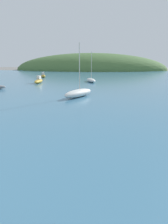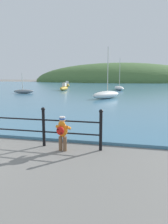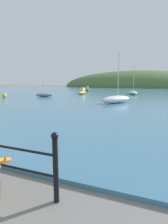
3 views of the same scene
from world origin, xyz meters
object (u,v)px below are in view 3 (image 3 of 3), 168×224
(boat_nearest_quay, at_px, (44,95))
(boat_red_dinghy, at_px, (82,92))
(boat_white_sailboat, at_px, (88,89))
(mooring_buoy, at_px, (4,95))
(boat_blue_hull, at_px, (116,99))
(boat_far_right, at_px, (133,93))

(boat_nearest_quay, height_order, boat_red_dinghy, boat_nearest_quay)
(boat_white_sailboat, distance_m, mooring_buoy, 18.54)
(boat_nearest_quay, xyz_separation_m, boat_white_sailboat, (0.36, 15.23, 0.09))
(boat_red_dinghy, distance_m, boat_blue_hull, 12.01)
(boat_nearest_quay, bearing_deg, boat_red_dinghy, 65.33)
(boat_nearest_quay, height_order, mooring_buoy, boat_nearest_quay)
(boat_white_sailboat, bearing_deg, mooring_buoy, -103.19)
(boat_blue_hull, bearing_deg, boat_red_dinghy, 126.85)
(boat_white_sailboat, bearing_deg, boat_far_right, -34.77)
(boat_far_right, height_order, mooring_buoy, boat_far_right)
(boat_red_dinghy, bearing_deg, boat_white_sailboat, 105.21)
(boat_nearest_quay, bearing_deg, boat_far_right, 39.06)
(mooring_buoy, bearing_deg, boat_red_dinghy, 53.27)
(boat_white_sailboat, height_order, boat_red_dinghy, boat_white_sailboat)
(boat_white_sailboat, height_order, mooring_buoy, boat_white_sailboat)
(boat_nearest_quay, distance_m, boat_red_dinghy, 6.77)
(boat_nearest_quay, height_order, boat_far_right, boat_far_right)
(boat_white_sailboat, xyz_separation_m, boat_red_dinghy, (2.47, -9.07, -0.01))
(boat_nearest_quay, relative_size, boat_red_dinghy, 0.79)
(boat_far_right, relative_size, mooring_buoy, 7.99)
(boat_nearest_quay, xyz_separation_m, boat_blue_hull, (10.03, -3.46, 0.11))
(boat_nearest_quay, distance_m, mooring_buoy, 4.79)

